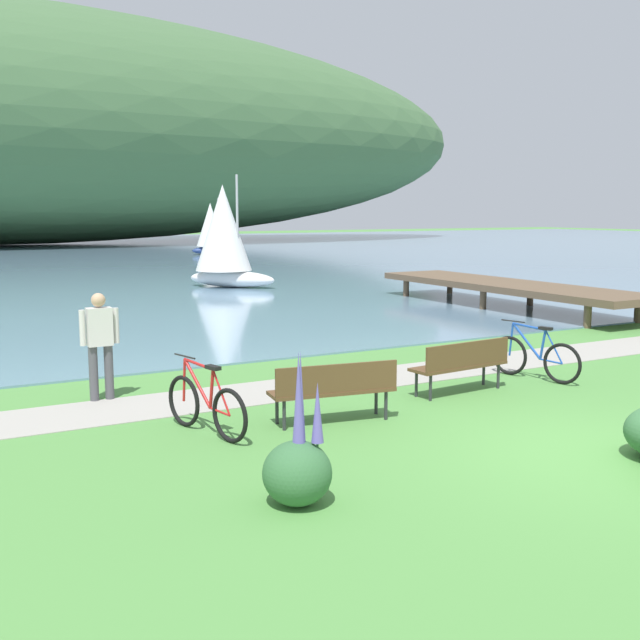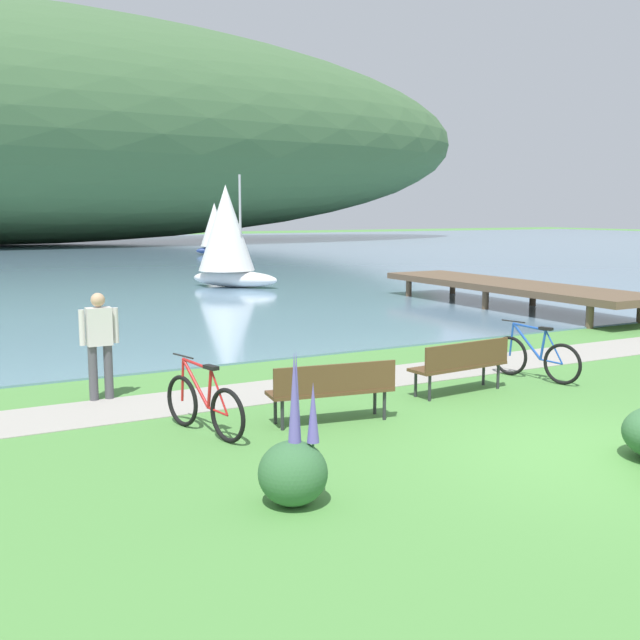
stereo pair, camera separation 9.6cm
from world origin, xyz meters
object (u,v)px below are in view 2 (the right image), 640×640
bicycle_beside_path (535,358)px  person_at_shoreline (99,339)px  park_bench_further_along (332,387)px  sailboat_nearest_to_shore (227,235)px  sailboat_mid_bay (215,228)px  bicycle_leaning_near_bench (204,405)px  park_bench_near_camera (462,362)px

bicycle_beside_path → person_at_shoreline: (-7.10, 2.19, 0.58)m
park_bench_further_along → sailboat_nearest_to_shore: 19.54m
person_at_shoreline → sailboat_mid_bay: size_ratio=0.45×
person_at_shoreline → park_bench_further_along: bearing=-48.6°
bicycle_beside_path → sailboat_mid_bay: 40.34m
bicycle_beside_path → sailboat_nearest_to_shore: sailboat_nearest_to_shore is taller
park_bench_further_along → sailboat_mid_bay: 42.24m
bicycle_leaning_near_bench → park_bench_further_along: bearing=-12.0°
park_bench_near_camera → person_at_shoreline: (-5.28, 2.39, 0.46)m
person_at_shoreline → sailboat_mid_bay: sailboat_mid_bay is taller
bicycle_leaning_near_bench → sailboat_nearest_to_shore: bearing=67.5°
bicycle_beside_path → sailboat_nearest_to_shore: size_ratio=0.40×
sailboat_mid_bay → park_bench_near_camera: bearing=-105.1°
park_bench_near_camera → bicycle_beside_path: 1.83m
sailboat_mid_bay → sailboat_nearest_to_shore: bearing=-109.4°
park_bench_near_camera → sailboat_mid_bay: size_ratio=0.48×
park_bench_further_along → bicycle_leaning_near_bench: bearing=168.0°
person_at_shoreline → sailboat_nearest_to_shore: sailboat_nearest_to_shore is taller
park_bench_near_camera → park_bench_further_along: (-2.72, -0.52, 0.00)m
bicycle_leaning_near_bench → sailboat_mid_bay: size_ratio=0.45×
sailboat_nearest_to_shore → sailboat_mid_bay: sailboat_nearest_to_shore is taller
person_at_shoreline → sailboat_mid_bay: 40.42m
park_bench_near_camera → sailboat_mid_bay: sailboat_mid_bay is taller
park_bench_near_camera → bicycle_beside_path: bicycle_beside_path is taller
person_at_shoreline → bicycle_leaning_near_bench: bearing=-72.5°
sailboat_nearest_to_shore → sailboat_mid_bay: size_ratio=1.13×
park_bench_further_along → sailboat_mid_bay: sailboat_mid_bay is taller
park_bench_near_camera → bicycle_beside_path: bearing=6.3°
person_at_shoreline → sailboat_mid_bay: (15.92, 37.14, 0.87)m
park_bench_near_camera → person_at_shoreline: size_ratio=1.07×
bicycle_leaning_near_bench → sailboat_nearest_to_shore: (7.55, 18.23, 1.68)m
bicycle_leaning_near_bench → person_at_shoreline: person_at_shoreline is taller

